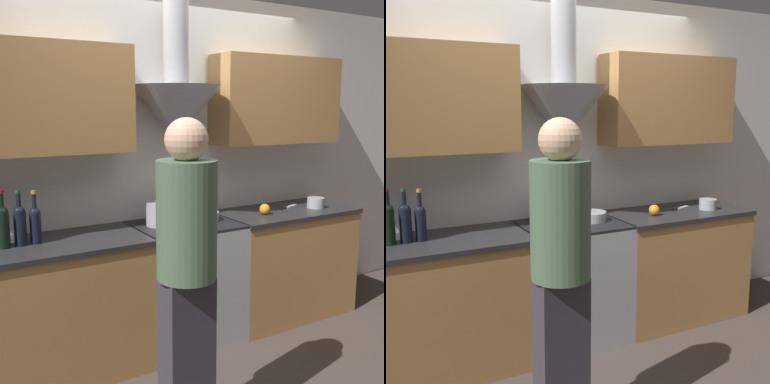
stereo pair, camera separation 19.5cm
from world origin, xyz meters
TOP-DOWN VIEW (x-y plane):
  - ground_plane at (0.00, 0.00)m, footprint 12.00×12.00m
  - wall_back at (-0.01, 0.61)m, footprint 8.40×0.65m
  - counter_left at (-1.00, 0.35)m, footprint 1.26×0.62m
  - counter_right at (0.96, 0.35)m, footprint 1.18×0.62m
  - stove_range at (0.00, 0.35)m, footprint 0.76×0.60m
  - wine_bottle_3 at (-1.25, 0.37)m, footprint 0.07×0.07m
  - wine_bottle_4 at (-1.15, 0.38)m, footprint 0.08×0.08m
  - wine_bottle_5 at (-1.06, 0.38)m, footprint 0.07×0.07m
  - stock_pot at (-0.17, 0.40)m, footprint 0.22×0.22m
  - mixing_bowl at (0.17, 0.37)m, footprint 0.23×0.23m
  - orange_fruit at (0.70, 0.29)m, footprint 0.09×0.09m
  - saucepan at (1.23, 0.27)m, footprint 0.14×0.14m
  - chefs_knife at (1.03, 0.40)m, footprint 0.26×0.11m
  - person_foreground_left at (-0.55, -0.62)m, footprint 0.30×0.30m

SIDE VIEW (x-z plane):
  - ground_plane at x=0.00m, z-range 0.00..0.00m
  - counter_left at x=-1.00m, z-range 0.00..0.91m
  - counter_right at x=0.96m, z-range 0.00..0.91m
  - stove_range at x=0.00m, z-range 0.00..0.91m
  - chefs_knife at x=1.03m, z-range 0.90..0.92m
  - mixing_bowl at x=0.17m, z-range 0.91..0.97m
  - orange_fruit at x=0.70m, z-range 0.91..0.99m
  - saucepan at x=1.23m, z-range 0.91..0.99m
  - person_foreground_left at x=-0.55m, z-range 0.10..1.81m
  - stock_pot at x=-0.17m, z-range 0.91..1.07m
  - wine_bottle_5 at x=-1.06m, z-range 0.87..1.21m
  - wine_bottle_4 at x=-1.15m, z-range 0.87..1.22m
  - wine_bottle_3 at x=-1.25m, z-range 0.87..1.23m
  - wall_back at x=-0.01m, z-range 0.17..2.77m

